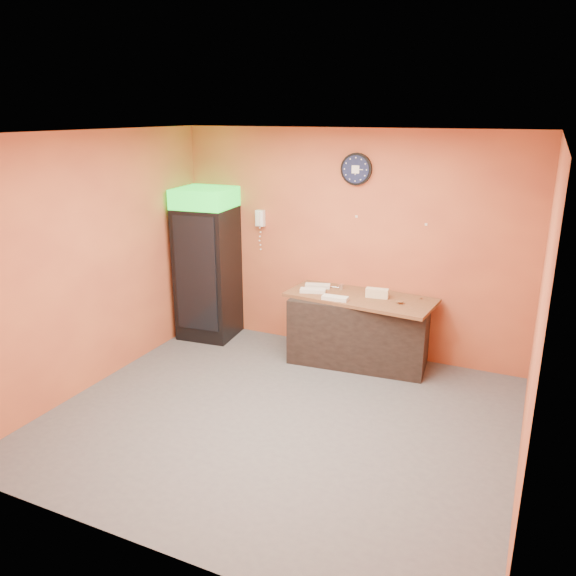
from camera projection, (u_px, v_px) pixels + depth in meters
The scene contains 15 objects.
floor at pixel (280, 418), 5.70m from camera, with size 4.50×4.50×0.00m, color #47474C.
back_wall at pixel (348, 244), 7.02m from camera, with size 4.50×0.02×2.80m, color #CB6639.
left_wall at pixel (95, 261), 6.18m from camera, with size 0.02×4.00×2.80m, color #CB6639.
right_wall at pixel (539, 322), 4.39m from camera, with size 0.02×4.00×2.80m, color #CB6639.
ceiling at pixel (279, 133), 4.86m from camera, with size 4.50×4.00×0.02m, color white.
beverage_cooler at pixel (206, 266), 7.53m from camera, with size 0.77×0.78×2.03m.
prep_counter at pixel (359, 331), 6.88m from camera, with size 1.64×0.73×0.82m, color black.
wall_clock at pixel (356, 169), 6.68m from camera, with size 0.38×0.06×0.38m.
wall_phone at pixel (260, 218), 7.38m from camera, with size 0.12×0.10×0.21m.
butcher_paper at pixel (360, 298), 6.75m from camera, with size 1.76×0.75×0.04m, color brown.
sub_roll_stack at pixel (377, 293), 6.67m from camera, with size 0.27×0.12×0.11m.
wrapped_sandwich_left at pixel (313, 291), 6.88m from camera, with size 0.31×0.12×0.04m, color silver.
wrapped_sandwich_mid at pixel (335, 298), 6.60m from camera, with size 0.31×0.12×0.04m, color silver.
wrapped_sandwich_right at pixel (318, 286), 7.06m from camera, with size 0.31×0.12×0.04m, color silver.
kitchen_tool at pixel (341, 287), 7.01m from camera, with size 0.06×0.06×0.06m, color silver.
Camera 1 is at (2.17, -4.55, 2.98)m, focal length 35.00 mm.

